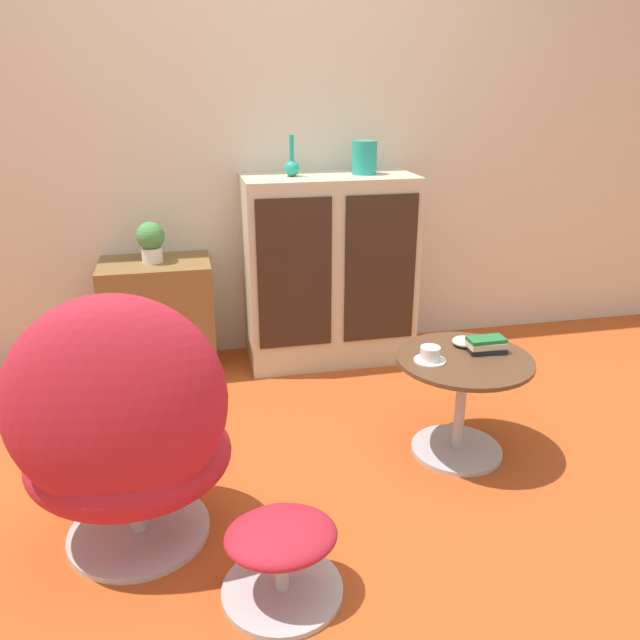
% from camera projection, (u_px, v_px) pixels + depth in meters
% --- Properties ---
extents(ground_plane, '(12.00, 12.00, 0.00)m').
position_uv_depth(ground_plane, '(337.00, 510.00, 2.34)').
color(ground_plane, '#B74C1E').
extents(wall_back, '(6.40, 0.06, 2.60)m').
position_uv_depth(wall_back, '(267.00, 122.00, 3.36)').
color(wall_back, beige).
rests_on(wall_back, ground_plane).
extents(sideboard, '(0.92, 0.44, 1.04)m').
position_uv_depth(sideboard, '(329.00, 270.00, 3.47)').
color(sideboard, beige).
rests_on(sideboard, ground_plane).
extents(tv_console, '(0.57, 0.41, 0.62)m').
position_uv_depth(tv_console, '(160.00, 317.00, 3.37)').
color(tv_console, brown).
rests_on(tv_console, ground_plane).
extents(egg_chair, '(0.71, 0.66, 0.95)m').
position_uv_depth(egg_chair, '(124.00, 433.00, 2.00)').
color(egg_chair, '#B7B7BC').
rests_on(egg_chair, ground_plane).
extents(ottoman, '(0.38, 0.38, 0.26)m').
position_uv_depth(ottoman, '(281.00, 550.00, 1.90)').
color(ottoman, '#B7B7BC').
rests_on(ottoman, ground_plane).
extents(coffee_table, '(0.56, 0.56, 0.45)m').
position_uv_depth(coffee_table, '(461.00, 393.00, 2.61)').
color(coffee_table, '#B7B7BC').
rests_on(coffee_table, ground_plane).
extents(vase_leftmost, '(0.08, 0.08, 0.21)m').
position_uv_depth(vase_leftmost, '(292.00, 166.00, 3.22)').
color(vase_leftmost, teal).
rests_on(vase_leftmost, sideboard).
extents(vase_inner_left, '(0.13, 0.13, 0.17)m').
position_uv_depth(vase_inner_left, '(364.00, 157.00, 3.29)').
color(vase_inner_left, teal).
rests_on(vase_inner_left, sideboard).
extents(potted_plant, '(0.14, 0.14, 0.21)m').
position_uv_depth(potted_plant, '(151.00, 240.00, 3.22)').
color(potted_plant, silver).
rests_on(potted_plant, tv_console).
extents(teacup, '(0.13, 0.13, 0.06)m').
position_uv_depth(teacup, '(430.00, 355.00, 2.51)').
color(teacup, white).
rests_on(teacup, coffee_table).
extents(book_stack, '(0.16, 0.10, 0.06)m').
position_uv_depth(book_stack, '(486.00, 345.00, 2.59)').
color(book_stack, black).
rests_on(book_stack, coffee_table).
extents(bowl, '(0.11, 0.11, 0.04)m').
position_uv_depth(bowl, '(465.00, 342.00, 2.66)').
color(bowl, beige).
rests_on(bowl, coffee_table).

